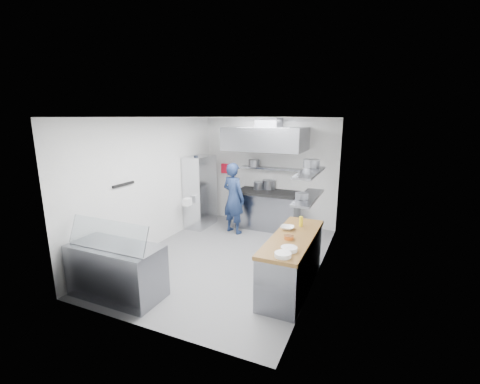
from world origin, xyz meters
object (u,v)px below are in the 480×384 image
at_px(chef, 234,198).
at_px(wire_rack, 200,192).
at_px(gas_range, 267,210).
at_px(display_case, 117,271).

bearing_deg(chef, wire_rack, 11.73).
bearing_deg(gas_range, wire_rack, -160.39).
height_order(gas_range, display_case, gas_range).
xyz_separation_m(gas_range, wire_rack, (-1.63, -0.58, 0.48)).
height_order(chef, display_case, chef).
height_order(gas_range, chef, chef).
relative_size(chef, display_case, 1.17).
relative_size(gas_range, chef, 0.92).
bearing_deg(chef, display_case, 100.01).
xyz_separation_m(chef, wire_rack, (-1.00, 0.11, 0.05)).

